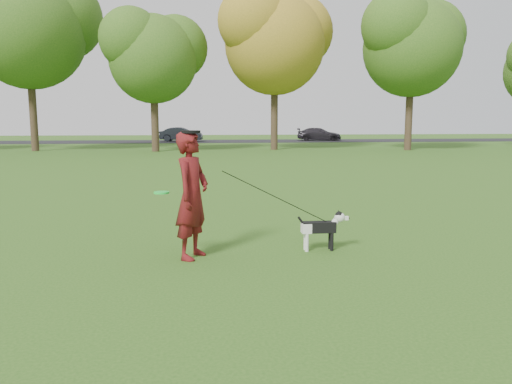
{
  "coord_description": "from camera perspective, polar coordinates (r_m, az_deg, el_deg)",
  "views": [
    {
      "loc": [
        -1.3,
        -7.72,
        2.09
      ],
      "look_at": [
        -0.39,
        0.02,
        0.95
      ],
      "focal_mm": 35.0,
      "sensor_mm": 36.0,
      "label": 1
    }
  ],
  "objects": [
    {
      "name": "man",
      "position": [
        7.53,
        -7.32,
        -0.38
      ],
      "size": [
        0.72,
        0.83,
        1.92
      ],
      "primitive_type": "imported",
      "rotation": [
        0.0,
        0.0,
        1.12
      ],
      "color": "#530B17",
      "rests_on": "ground"
    },
    {
      "name": "man_held_items",
      "position": [
        7.7,
        2.43,
        -0.66
      ],
      "size": [
        2.75,
        0.35,
        1.49
      ],
      "color": "#1DEC40",
      "rests_on": "ground"
    },
    {
      "name": "dog",
      "position": [
        8.07,
        7.64,
        -3.88
      ],
      "size": [
        0.85,
        0.17,
        0.65
      ],
      "color": "black",
      "rests_on": "ground"
    },
    {
      "name": "ground",
      "position": [
        8.1,
        2.77,
        -6.63
      ],
      "size": [
        120.0,
        120.0,
        0.0
      ],
      "primitive_type": "plane",
      "color": "#285116",
      "rests_on": "ground"
    },
    {
      "name": "tree_row",
      "position": [
        34.2,
        -7.18,
        17.2
      ],
      "size": [
        51.74,
        8.86,
        12.01
      ],
      "color": "#38281C",
      "rests_on": "ground"
    },
    {
      "name": "road",
      "position": [
        47.78,
        -5.18,
        5.79
      ],
      "size": [
        120.0,
        7.0,
        0.02
      ],
      "primitive_type": "cube",
      "color": "black",
      "rests_on": "ground"
    },
    {
      "name": "car_mid",
      "position": [
        47.76,
        -8.56,
        6.53
      ],
      "size": [
        4.15,
        2.01,
        1.31
      ],
      "primitive_type": "imported",
      "rotation": [
        0.0,
        0.0,
        1.41
      ],
      "color": "black",
      "rests_on": "road"
    },
    {
      "name": "car_right",
      "position": [
        49.18,
        7.21,
        6.57
      ],
      "size": [
        4.54,
        2.53,
        1.24
      ],
      "primitive_type": "imported",
      "rotation": [
        0.0,
        0.0,
        1.38
      ],
      "color": "#252128",
      "rests_on": "road"
    }
  ]
}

